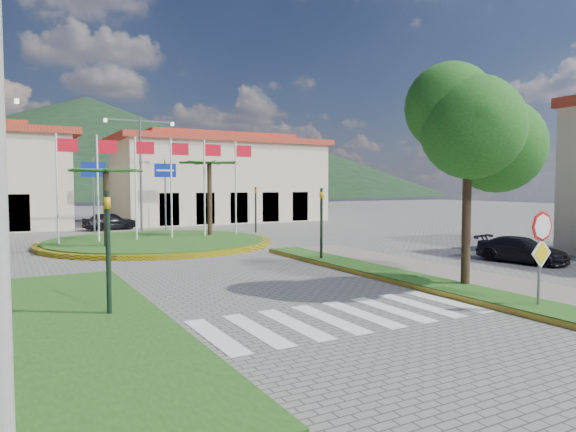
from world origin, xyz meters
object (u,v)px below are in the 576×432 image
stop_sign (541,244)px  car_dark_b (228,215)px  roundabout_island (157,241)px  car_dark_a (110,221)px  car_side_right (522,250)px  deciduous_tree (468,127)px

stop_sign → car_dark_b: (5.39, 34.83, -1.17)m
car_dark_b → stop_sign: bearing=162.7°
roundabout_island → car_dark_b: size_ratio=3.39×
car_dark_a → car_side_right: size_ratio=1.02×
stop_sign → car_dark_a: (-5.50, 31.13, -1.13)m
stop_sign → deciduous_tree: 4.59m
stop_sign → car_side_right: bearing=39.3°
deciduous_tree → car_dark_a: (-6.10, 28.09, -4.52)m
deciduous_tree → car_side_right: bearing=23.1°
roundabout_island → car_dark_b: 18.02m
deciduous_tree → car_dark_b: (4.79, 31.80, -4.56)m
deciduous_tree → car_dark_b: bearing=81.4°
stop_sign → car_dark_a: 31.63m
car_side_right → deciduous_tree: bearing=-168.5°
roundabout_island → car_dark_a: size_ratio=3.29×
car_dark_b → car_side_right: (1.71, -29.02, -0.07)m
car_dark_a → deciduous_tree: bearing=178.6°
roundabout_island → car_dark_b: (10.28, 14.80, 0.44)m
roundabout_island → car_dark_b: bearing=55.2°
car_dark_a → car_dark_b: bearing=-84.8°
roundabout_island → car_side_right: size_ratio=3.35×
stop_sign → deciduous_tree: size_ratio=0.39×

